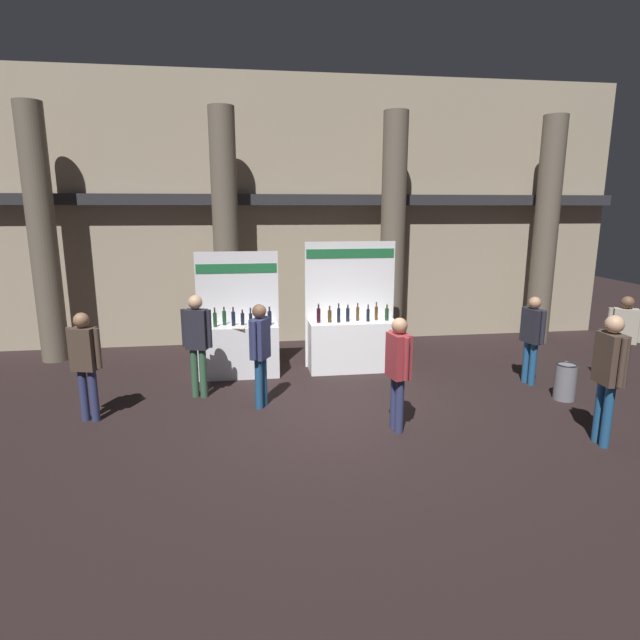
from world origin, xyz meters
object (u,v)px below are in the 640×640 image
Objects in this scene: exhibitor_booth_0 at (239,345)px; visitor_6 at (85,358)px; visitor_7 at (532,333)px; exhibitor_booth_1 at (352,339)px; visitor_2 at (398,365)px; visitor_0 at (609,368)px; trash_bin at (565,382)px; visitor_1 at (260,348)px; visitor_5 at (197,338)px; visitor_4 at (624,333)px.

visitor_6 is at bearing -139.19° from exhibitor_booth_0.
exhibitor_booth_1 is at bearing -124.06° from visitor_7.
exhibitor_booth_0 is 2.22m from exhibitor_booth_1.
exhibitor_booth_1 is 2.95m from visitor_2.
visitor_0 is at bearing -178.48° from visitor_6.
trash_bin is 7.67m from visitor_6.
visitor_1 is (0.37, -1.71, 0.39)m from exhibitor_booth_0.
visitor_5 is 1.05× the size of visitor_6.
exhibitor_booth_0 is at bearing -152.43° from visitor_2.
visitor_1 is 2.59m from visitor_6.
visitor_0 is at bearing -85.03° from visitor_1.
visitor_7 is at bearing -165.57° from visitor_5.
visitor_1 is at bearing 175.55° from trash_bin.
visitor_7 reaches higher than trash_bin.
visitor_5 is (-7.49, 0.46, 0.08)m from visitor_4.
exhibitor_booth_0 reaches higher than trash_bin.
visitor_5 is (-1.03, 0.59, 0.05)m from visitor_1.
visitor_6 is 7.50m from visitor_7.
visitor_5 reaches higher than visitor_4.
visitor_6 reaches higher than visitor_4.
exhibitor_booth_1 is 3.32m from visitor_7.
visitor_0 reaches higher than visitor_5.
visitor_5 is (-2.88, -1.14, 0.42)m from exhibitor_booth_1.
exhibitor_booth_0 is at bearing 158.80° from trash_bin.
visitor_5 is 1.09× the size of visitor_7.
visitor_1 is 2.25m from visitor_2.
visitor_2 is 1.03× the size of visitor_7.
visitor_2 is at bearing 44.53° from visitor_4.
visitor_0 is at bearing 76.46° from visitor_4.
visitor_6 is (-2.21, -1.91, 0.39)m from exhibitor_booth_0.
exhibitor_booth_0 is 6.18m from visitor_0.
trash_bin is 0.38× the size of visitor_4.
trash_bin is at bearing -21.20° from exhibitor_booth_0.
visitor_5 is 5.92m from visitor_7.
exhibitor_booth_1 is 3.86m from trash_bin.
visitor_1 is (-5.06, 0.39, 0.68)m from trash_bin.
exhibitor_booth_0 is 1.39× the size of visitor_1.
visitor_1 reaches higher than visitor_2.
visitor_0 is (-0.52, -1.61, 0.77)m from trash_bin.
trash_bin is (3.21, -2.13, -0.31)m from exhibitor_booth_1.
exhibitor_booth_1 is 1.54× the size of visitor_4.
visitor_6 is at bearing -96.09° from visitor_7.
exhibitor_booth_1 is 1.40× the size of visitor_0.
visitor_1 is (-4.54, 2.01, -0.09)m from visitor_0.
trash_bin is 0.36× the size of visitor_5.
exhibitor_booth_1 is 4.63m from visitor_0.
visitor_4 is 1.01× the size of visitor_7.
visitor_7 is at bearing -23.04° from exhibitor_booth_1.
exhibitor_booth_0 is at bearing 15.36° from visitor_4.
exhibitor_booth_0 is 1.31× the size of visitor_0.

